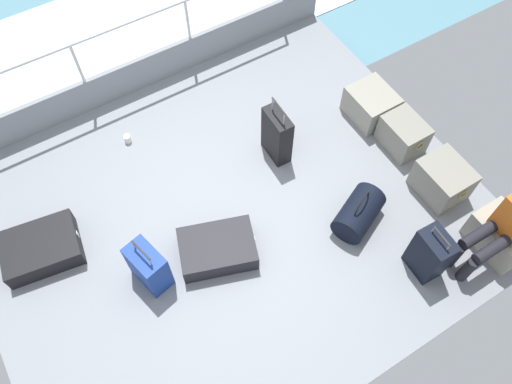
{
  "coord_description": "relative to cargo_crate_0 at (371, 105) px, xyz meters",
  "views": [
    {
      "loc": [
        2.41,
        -1.15,
        4.87
      ],
      "look_at": [
        0.06,
        0.29,
        0.25
      ],
      "focal_mm": 35.68,
      "sensor_mm": 36.0,
      "label": 1
    }
  ],
  "objects": [
    {
      "name": "suitcase_2",
      "position": [
        1.87,
        -0.77,
        0.12
      ],
      "size": [
        0.36,
        0.26,
        0.7
      ],
      "color": "black",
      "rests_on": "ground_plane"
    },
    {
      "name": "suitcase_0",
      "position": [
        0.54,
        -3.17,
        0.08
      ],
      "size": [
        0.45,
        0.33,
        0.67
      ],
      "color": "navy",
      "rests_on": "ground_plane"
    },
    {
      "name": "paper_cup",
      "position": [
        -1.16,
        -2.68,
        -0.14
      ],
      "size": [
        0.08,
        0.08,
        0.1
      ],
      "primitive_type": "cylinder",
      "color": "white",
      "rests_on": "ground_plane"
    },
    {
      "name": "passenger_seated",
      "position": [
        2.08,
        -0.14,
        0.38
      ],
      "size": [
        0.34,
        0.66,
        1.09
      ],
      "color": "orange",
      "rests_on": "ground_plane"
    },
    {
      "name": "duffel_bag",
      "position": [
        1.1,
        -1.03,
        -0.01
      ],
      "size": [
        0.56,
        0.67,
        0.51
      ],
      "color": "black",
      "rests_on": "ground_plane"
    },
    {
      "name": "cargo_crate_0",
      "position": [
        0.0,
        0.0,
        0.0
      ],
      "size": [
        0.58,
        0.48,
        0.37
      ],
      "color": "gray",
      "rests_on": "ground_plane"
    },
    {
      "name": "cargo_crate_2",
      "position": [
        1.26,
        -0.01,
        0.02
      ],
      "size": [
        0.57,
        0.45,
        0.42
      ],
      "color": "gray",
      "rests_on": "ground_plane"
    },
    {
      "name": "suitcase_1",
      "position": [
        0.66,
        -2.48,
        -0.07
      ],
      "size": [
        0.75,
        0.89,
        0.24
      ],
      "color": "black",
      "rests_on": "ground_plane"
    },
    {
      "name": "railing_port",
      "position": [
        -1.87,
        -2.12,
        0.59
      ],
      "size": [
        0.04,
        4.2,
        1.02
      ],
      "color": "silver",
      "rests_on": "ground_plane"
    },
    {
      "name": "suitcase_4",
      "position": [
        -0.11,
        -1.27,
        0.14
      ],
      "size": [
        0.4,
        0.2,
        0.84
      ],
      "color": "black",
      "rests_on": "ground_plane"
    },
    {
      "name": "ground_plane",
      "position": [
        0.3,
        -2.12,
        -0.22
      ],
      "size": [
        4.4,
        5.2,
        0.06
      ],
      "primitive_type": "cube",
      "color": "gray"
    },
    {
      "name": "sea_wake",
      "position": [
        -3.3,
        -2.12,
        -0.53
      ],
      "size": [
        12.0,
        12.0,
        0.01
      ],
      "color": "#598C9E",
      "rests_on": "ground_plane"
    },
    {
      "name": "cargo_crate_1",
      "position": [
        0.55,
        0.04,
        0.01
      ],
      "size": [
        0.53,
        0.39,
        0.38
      ],
      "color": "gray",
      "rests_on": "ground_plane"
    },
    {
      "name": "gunwale_port",
      "position": [
        -1.87,
        -2.12,
        0.04
      ],
      "size": [
        0.06,
        5.2,
        0.45
      ],
      "primitive_type": "cube",
      "color": "gray",
      "rests_on": "ground_plane"
    },
    {
      "name": "cargo_crate_3",
      "position": [
        2.08,
        0.05,
        0.01
      ],
      "size": [
        0.64,
        0.41,
        0.39
      ],
      "color": "#9E9989",
      "rests_on": "ground_plane"
    },
    {
      "name": "suitcase_3",
      "position": [
        -0.28,
        -4.01,
        -0.07
      ],
      "size": [
        0.68,
        0.84,
        0.23
      ],
      "color": "black",
      "rests_on": "ground_plane"
    }
  ]
}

